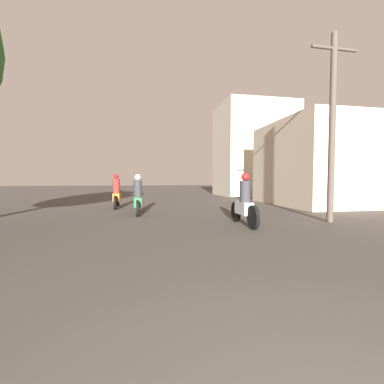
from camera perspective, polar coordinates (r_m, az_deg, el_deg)
The scene contains 6 objects.
motorcycle_silver at distance 7.86m, azimuth 11.53°, elevation -2.72°, with size 0.60×2.01×1.58m.
motorcycle_green at distance 10.39m, azimuth -11.93°, elevation -1.41°, with size 0.60×1.96×1.59m.
motorcycle_orange at distance 12.85m, azimuth -16.41°, elevation -0.52°, with size 0.60×1.99×1.66m.
building_right_near at distance 15.63m, azimuth 25.27°, elevation 5.73°, with size 4.31×6.02×4.51m.
building_right_far at distance 23.06m, azimuth 13.59°, elevation 8.87°, with size 5.98×5.07×7.70m.
utility_pole_near at distance 9.62m, azimuth 28.72°, elevation 13.14°, with size 1.60×0.20×6.02m.
Camera 1 is at (-0.90, -0.55, 1.39)m, focal length 24.00 mm.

